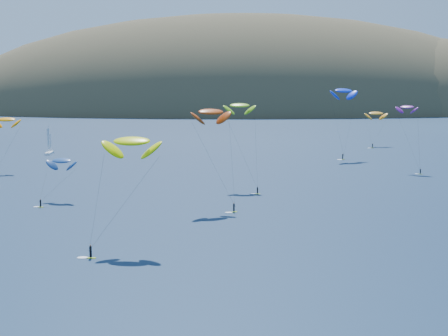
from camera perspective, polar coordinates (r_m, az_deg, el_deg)
name	(u,v)px	position (r m, az deg, el deg)	size (l,w,h in m)	color
island	(264,121)	(620.27, 3.64, 4.33)	(730.00, 300.00, 210.00)	#3D3526
sailboat	(49,152)	(249.54, -15.69, 1.44)	(8.99, 7.79, 11.22)	white
kitesurfer_1	(6,120)	(204.89, -19.30, 4.20)	(8.61, 6.34, 18.52)	#A2C916
kitesurfer_2	(132,141)	(105.88, -8.44, 2.43)	(11.68, 11.83, 20.53)	#A2C916
kitesurfer_3	(240,106)	(164.70, 1.44, 5.73)	(8.84, 14.12, 23.78)	#A2C916
kitesurfer_4	(344,91)	(231.14, 10.87, 6.96)	(12.17, 10.48, 27.63)	#A2C916
kitesurfer_6	(407,107)	(203.54, 16.39, 5.36)	(7.23, 12.83, 21.76)	#A2C916
kitesurfer_9	(211,112)	(137.76, -1.21, 5.14)	(10.76, 11.23, 23.70)	#A2C916
kitesurfer_10	(62,161)	(151.14, -14.63, 0.65)	(8.25, 12.18, 11.46)	#A2C916
kitesurfer_11	(376,113)	(280.30, 13.72, 4.88)	(9.59, 13.77, 16.75)	#A2C916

